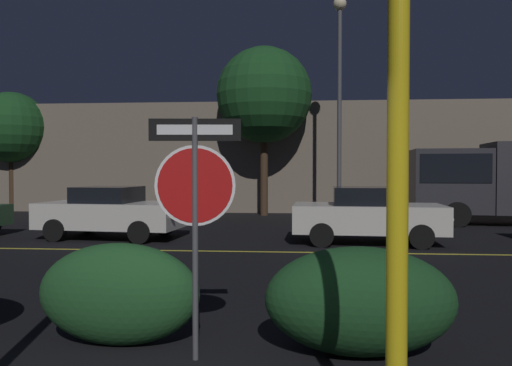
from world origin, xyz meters
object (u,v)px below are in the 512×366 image
object	(u,v)px
stop_sign	(195,188)
hedge_bush_2	(119,294)
yellow_pole_right	(397,209)
delivery_truck	(508,179)
tree_1	(12,128)
passing_car_3	(367,215)
hedge_bush_3	(360,301)
tree_0	(264,95)
street_lamp	(340,76)
passing_car_2	(112,212)

from	to	relation	value
stop_sign	hedge_bush_2	distance (m)	1.52
yellow_pole_right	delivery_truck	bearing A→B (deg)	65.65
tree_1	passing_car_3	bearing A→B (deg)	-31.09
hedge_bush_2	tree_1	size ratio (longest dim) A/B	0.32
hedge_bush_3	tree_0	distance (m)	16.55
yellow_pole_right	hedge_bush_2	distance (m)	3.48
hedge_bush_2	hedge_bush_3	size ratio (longest dim) A/B	0.91
passing_car_3	delivery_truck	size ratio (longest dim) A/B	0.58
stop_sign	tree_1	world-z (taller)	tree_1
stop_sign	tree_0	xyz separation A→B (m)	(-0.34, 16.07, 3.32)
hedge_bush_2	delivery_truck	world-z (taller)	delivery_truck
street_lamp	yellow_pole_right	bearing A→B (deg)	-93.53
hedge_bush_2	delivery_truck	size ratio (longest dim) A/B	0.26
hedge_bush_3	passing_car_3	xyz separation A→B (m)	(1.20, 8.02, 0.18)
yellow_pole_right	tree_0	xyz separation A→B (m)	(-1.97, 17.82, 3.39)
street_lamp	tree_1	bearing A→B (deg)	164.66
delivery_truck	tree_1	xyz separation A→B (m)	(-20.55, 4.21, 2.27)
yellow_pole_right	passing_car_2	distance (m)	11.95
hedge_bush_3	tree_1	distance (m)	22.24
street_lamp	hedge_bush_3	bearing A→B (deg)	-93.94
hedge_bush_2	stop_sign	bearing A→B (deg)	-21.52
hedge_bush_3	stop_sign	bearing A→B (deg)	-170.72
stop_sign	tree_0	size ratio (longest dim) A/B	0.34
passing_car_3	stop_sign	bearing A→B (deg)	-15.83
passing_car_3	tree_1	distance (m)	17.84
yellow_pole_right	passing_car_2	size ratio (longest dim) A/B	0.80
stop_sign	yellow_pole_right	bearing A→B (deg)	-52.19
yellow_pole_right	street_lamp	world-z (taller)	street_lamp
hedge_bush_3	street_lamp	size ratio (longest dim) A/B	0.24
yellow_pole_right	tree_0	world-z (taller)	tree_0
hedge_bush_2	passing_car_2	bearing A→B (deg)	111.30
delivery_truck	tree_1	distance (m)	21.10
hedge_bush_3	passing_car_3	world-z (taller)	passing_car_3
hedge_bush_2	tree_0	distance (m)	16.35
passing_car_2	tree_1	distance (m)	12.25
street_lamp	tree_1	distance (m)	15.35
delivery_truck	hedge_bush_2	bearing A→B (deg)	148.86
delivery_truck	tree_1	size ratio (longest dim) A/B	1.25
passing_car_2	tree_0	distance (m)	9.38
passing_car_2	street_lamp	xyz separation A→B (m)	(6.70, 4.65, 4.55)
hedge_bush_2	street_lamp	world-z (taller)	street_lamp
yellow_pole_right	hedge_bush_2	size ratio (longest dim) A/B	1.86
tree_1	hedge_bush_3	bearing A→B (deg)	-51.00
tree_0	street_lamp	bearing A→B (deg)	-43.60
stop_sign	passing_car_3	xyz separation A→B (m)	(2.86, 8.29, -0.98)
passing_car_3	delivery_truck	bearing A→B (deg)	134.54
tree_1	stop_sign	bearing A→B (deg)	-54.94
hedge_bush_3	tree_1	bearing A→B (deg)	129.00
stop_sign	street_lamp	xyz separation A→B (m)	(2.56, 13.31, 3.56)
street_lamp	tree_1	size ratio (longest dim) A/B	1.46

